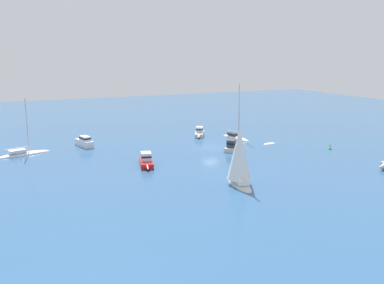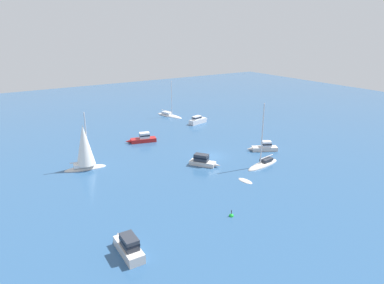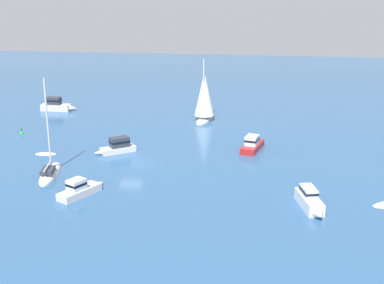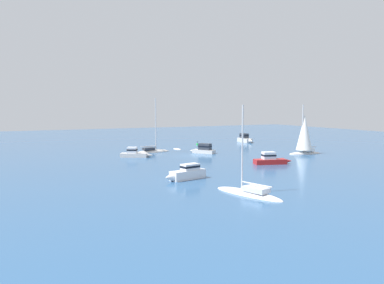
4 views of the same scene
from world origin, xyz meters
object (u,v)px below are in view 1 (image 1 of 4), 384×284
Objects in this scene: yacht_1 at (23,154)px; channel_buoy at (330,149)px; launch at (84,142)px; launch_1 at (233,146)px; sailboat at (236,138)px; powerboat_1 at (146,161)px; motor_cruiser at (199,133)px; tender at (269,144)px; yacht at (239,158)px.

yacht_1 is 47.60m from channel_buoy.
launch is 1.20× the size of launch_1.
sailboat reaches higher than powerboat_1.
launch_1 is (-15.47, -2.94, 0.06)m from powerboat_1.
motor_cruiser is (4.84, -4.87, 0.44)m from sailboat.
tender is at bearing -23.76° from launch_1.
tender is at bearing -125.13° from launch.
sailboat is 9.95× the size of channel_buoy.
motor_cruiser is 30.55m from yacht_1.
launch is 0.94× the size of powerboat_1.
yacht is (-12.28, 28.76, 2.43)m from launch.
tender is 24.13m from yacht.
yacht_1 is at bearing -118.20° from powerboat_1.
channel_buoy is at bearing 99.40° from powerboat_1.
motor_cruiser is 2.07× the size of tender.
sailboat is 6.86m from tender.
yacht reaches higher than powerboat_1.
tender is at bearing 16.36° from sailboat.
launch is 31.00m from tender.
motor_cruiser reaches higher than channel_buoy.
yacht_1 is (38.27, -9.27, 0.14)m from tender.
yacht is at bearing 11.69° from motor_cruiser.
powerboat_1 is at bearing -5.67° from channel_buoy.
motor_cruiser is 0.94× the size of launch.
motor_cruiser is 5.00× the size of channel_buoy.
sailboat reaches higher than tender.
yacht is (16.52, 17.30, 3.16)m from tender.
launch is at bearing -146.75° from powerboat_1.
channel_buoy is at bearing -57.11° from yacht.
tender is (-2.93, 6.20, -0.18)m from sailboat.
launch_1 is (0.27, 12.76, 0.11)m from motor_cruiser.
powerboat_1 is 5.61× the size of channel_buoy.
yacht reaches higher than channel_buoy.
sailboat is at bearing -56.33° from channel_buoy.
sailboat reaches higher than yacht_1.
yacht_1 is (14.76, -13.89, -0.53)m from powerboat_1.
launch is 0.62× the size of yacht_1.
yacht_1 reaches higher than launch.
motor_cruiser is 29.80m from yacht.
powerboat_1 reaches higher than tender.
yacht_1 is (30.50, 1.81, -0.48)m from motor_cruiser.
sailboat is at bearing 132.81° from powerboat_1.
launch is at bearing -28.00° from tender.
channel_buoy is (-44.52, 16.84, -0.13)m from yacht_1.
powerboat_1 is 14.69m from yacht.
sailboat is 35.47m from yacht_1.
motor_cruiser reaches higher than tender.
launch is 0.61× the size of yacht.
yacht_1 reaches higher than launch_1.
yacht is at bearing 23.13° from channel_buoy.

